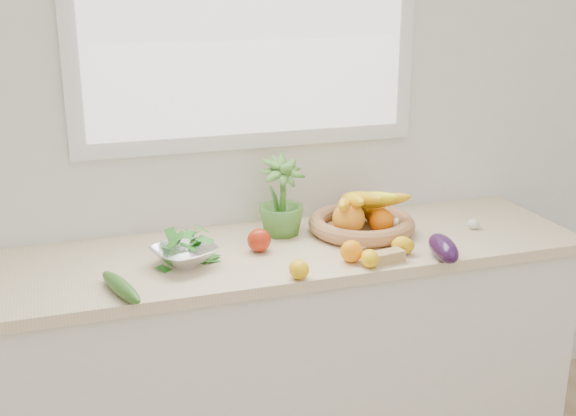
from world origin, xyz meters
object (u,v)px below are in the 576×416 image
object	(u,v)px
potted_herb	(281,199)
apple	(259,240)
eggplant	(443,248)
fruit_basket	(361,218)
cucumber	(121,287)
colander_with_spinach	(184,249)

from	to	relation	value
potted_herb	apple	bearing A→B (deg)	-130.94
eggplant	fruit_basket	world-z (taller)	fruit_basket
cucumber	colander_with_spinach	bearing A→B (deg)	36.88
eggplant	potted_herb	distance (m)	0.61
apple	colander_with_spinach	bearing A→B (deg)	-170.71
apple	fruit_basket	world-z (taller)	fruit_basket
potted_herb	colander_with_spinach	size ratio (longest dim) A/B	1.15
eggplant	fruit_basket	bearing A→B (deg)	115.16
apple	eggplant	size ratio (longest dim) A/B	0.41
apple	potted_herb	distance (m)	0.22
potted_herb	eggplant	bearing A→B (deg)	-43.01
eggplant	cucumber	world-z (taller)	eggplant
cucumber	colander_with_spinach	size ratio (longest dim) A/B	0.99
eggplant	colander_with_spinach	size ratio (longest dim) A/B	0.75
apple	cucumber	xyz separation A→B (m)	(-0.49, -0.21, -0.02)
apple	potted_herb	bearing A→B (deg)	49.06
eggplant	colander_with_spinach	world-z (taller)	colander_with_spinach
colander_with_spinach	potted_herb	bearing A→B (deg)	25.71
eggplant	potted_herb	size ratio (longest dim) A/B	0.65
apple	colander_with_spinach	distance (m)	0.27
apple	fruit_basket	xyz separation A→B (m)	(0.41, 0.07, 0.01)
apple	cucumber	world-z (taller)	apple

